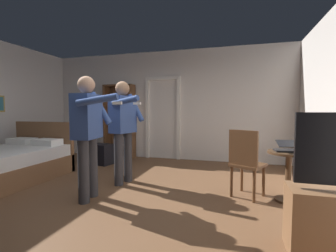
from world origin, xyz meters
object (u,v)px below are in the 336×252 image
bottle_on_table (302,146)px  person_blue_shirt (88,128)px  bed (6,164)px  person_striped_shirt (123,124)px  suitcase_dark (101,154)px  bookshelf (120,119)px  wooden_chair (246,161)px  laptop (288,148)px  side_table (289,168)px

bottle_on_table → person_blue_shirt: bearing=-167.2°
bed → person_striped_shirt: bearing=12.8°
person_striped_shirt → suitcase_dark: (-1.20, 1.19, -0.79)m
bottle_on_table → person_blue_shirt: person_blue_shirt is taller
bookshelf → wooden_chair: 3.91m
suitcase_dark → wooden_chair: bearing=-10.5°
person_blue_shirt → suitcase_dark: size_ratio=3.34×
bottle_on_table → person_striped_shirt: bearing=176.1°
laptop → person_striped_shirt: person_striped_shirt is taller
wooden_chair → person_blue_shirt: bearing=-162.0°
bookshelf → wooden_chair: (3.17, -2.23, -0.50)m
bed → person_striped_shirt: person_striped_shirt is taller
side_table → person_blue_shirt: 2.85m
person_striped_shirt → side_table: bearing=-2.3°
person_striped_shirt → bed: bearing=-167.2°
laptop → wooden_chair: wooden_chair is taller
bottle_on_table → person_blue_shirt: 2.92m
person_blue_shirt → person_striped_shirt: (0.12, 0.83, 0.01)m
person_blue_shirt → suitcase_dark: person_blue_shirt is taller
bookshelf → side_table: bearing=-30.5°
laptop → bottle_on_table: bottle_on_table is taller
bookshelf → bottle_on_table: (3.88, -2.28, -0.25)m
bookshelf → side_table: 4.37m
bed → side_table: size_ratio=2.92×
side_table → laptop: size_ratio=1.93×
suitcase_dark → side_table: bearing=-7.0°
bottle_on_table → suitcase_dark: size_ratio=0.43×
person_blue_shirt → laptop: bearing=14.3°
bookshelf → suitcase_dark: (-0.03, -0.90, -0.81)m
person_blue_shirt → person_striped_shirt: bearing=81.5°
person_striped_shirt → suitcase_dark: bearing=135.1°
bookshelf → bed: bearing=-109.8°
bookshelf → laptop: size_ratio=5.35×
bed → side_table: bearing=4.6°
bottle_on_table → bookshelf: bearing=149.5°
laptop → person_blue_shirt: (-2.67, -0.68, 0.27)m
bookshelf → wooden_chair: size_ratio=1.96×
bottle_on_table → wooden_chair: wooden_chair is taller
laptop → suitcase_dark: size_ratio=0.70×
bed → laptop: (4.64, 0.33, 0.45)m
wooden_chair → bottle_on_table: bearing=-3.9°
bookshelf → laptop: bookshelf is taller
side_table → person_blue_shirt: size_ratio=0.40×
laptop → bed: bearing=-175.9°
bed → bottle_on_table: bearing=3.5°
bottle_on_table → person_blue_shirt: size_ratio=0.13×
bookshelf → laptop: bearing=-31.2°
side_table → suitcase_dark: (-3.77, 1.30, -0.23)m
wooden_chair → person_blue_shirt: (-2.13, -0.69, 0.47)m
bottle_on_table → wooden_chair: bearing=176.1°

